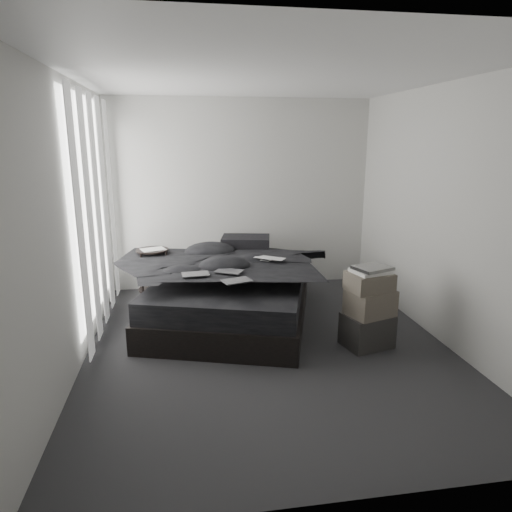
{
  "coord_description": "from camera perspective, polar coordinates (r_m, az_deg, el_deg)",
  "views": [
    {
      "loc": [
        -0.8,
        -4.21,
        2.05
      ],
      "look_at": [
        0.0,
        0.8,
        0.75
      ],
      "focal_mm": 32.0,
      "sensor_mm": 36.0,
      "label": 1
    }
  ],
  "objects": [
    {
      "name": "floor",
      "position": [
        4.75,
        1.55,
        -11.19
      ],
      "size": [
        3.6,
        4.2,
        0.01
      ],
      "primitive_type": "cube",
      "color": "#29292B",
      "rests_on": "ground"
    },
    {
      "name": "ceiling",
      "position": [
        4.32,
        1.8,
        21.68
      ],
      "size": [
        3.6,
        4.2,
        0.01
      ],
      "primitive_type": "cube",
      "color": "white",
      "rests_on": "ground"
    },
    {
      "name": "wall_back",
      "position": [
        6.41,
        -1.85,
        7.63
      ],
      "size": [
        3.6,
        0.01,
        2.6
      ],
      "primitive_type": "cube",
      "color": "beige",
      "rests_on": "ground"
    },
    {
      "name": "wall_front",
      "position": [
        2.38,
        11.1,
        -4.25
      ],
      "size": [
        3.6,
        0.01,
        2.6
      ],
      "primitive_type": "cube",
      "color": "beige",
      "rests_on": "ground"
    },
    {
      "name": "wall_left",
      "position": [
        4.39,
        -22.12,
        3.48
      ],
      "size": [
        0.01,
        4.2,
        2.6
      ],
      "primitive_type": "cube",
      "color": "beige",
      "rests_on": "ground"
    },
    {
      "name": "wall_right",
      "position": [
        5.01,
        22.43,
        4.67
      ],
      "size": [
        0.01,
        4.2,
        2.6
      ],
      "primitive_type": "cube",
      "color": "beige",
      "rests_on": "ground"
    },
    {
      "name": "window_left",
      "position": [
        5.25,
        -19.84,
        5.86
      ],
      "size": [
        0.02,
        2.0,
        2.3
      ],
      "primitive_type": "cube",
      "color": "white",
      "rests_on": "wall_left"
    },
    {
      "name": "curtain_left",
      "position": [
        5.25,
        -19.24,
        5.14
      ],
      "size": [
        0.06,
        2.12,
        2.48
      ],
      "primitive_type": "cube",
      "color": "white",
      "rests_on": "wall_left"
    },
    {
      "name": "bed",
      "position": [
        5.37,
        -2.94,
        -6.38
      ],
      "size": [
        2.24,
        2.59,
        0.3
      ],
      "primitive_type": "cube",
      "rotation": [
        0.0,
        0.0,
        -0.3
      ],
      "color": "black",
      "rests_on": "floor"
    },
    {
      "name": "mattress",
      "position": [
        5.28,
        -2.98,
        -3.68
      ],
      "size": [
        2.16,
        2.51,
        0.23
      ],
      "primitive_type": "cube",
      "rotation": [
        0.0,
        0.0,
        -0.3
      ],
      "color": "black",
      "rests_on": "bed"
    },
    {
      "name": "duvet",
      "position": [
        5.16,
        -3.12,
        -1.28
      ],
      "size": [
        2.1,
        2.27,
        0.26
      ],
      "primitive_type": "imported",
      "rotation": [
        0.0,
        0.0,
        -0.3
      ],
      "color": "black",
      "rests_on": "mattress"
    },
    {
      "name": "pillow_lower",
      "position": [
        6.04,
        -1.94,
        0.54
      ],
      "size": [
        0.76,
        0.62,
        0.15
      ],
      "primitive_type": "cube",
      "rotation": [
        0.0,
        0.0,
        -0.3
      ],
      "color": "black",
      "rests_on": "mattress"
    },
    {
      "name": "pillow_upper",
      "position": [
        5.98,
        -1.29,
        1.8
      ],
      "size": [
        0.69,
        0.54,
        0.14
      ],
      "primitive_type": "cube",
      "rotation": [
        0.0,
        0.0,
        -0.2
      ],
      "color": "black",
      "rests_on": "pillow_lower"
    },
    {
      "name": "laptop",
      "position": [
        5.17,
        1.49,
        0.37
      ],
      "size": [
        0.42,
        0.39,
        0.03
      ],
      "primitive_type": "imported",
      "rotation": [
        0.0,
        0.0,
        -0.62
      ],
      "color": "silver",
      "rests_on": "duvet"
    },
    {
      "name": "comic_a",
      "position": [
        4.69,
        -7.6,
        -1.33
      ],
      "size": [
        0.29,
        0.2,
        0.01
      ],
      "primitive_type": "cube",
      "rotation": [
        0.0,
        0.0,
        0.08
      ],
      "color": "black",
      "rests_on": "duvet"
    },
    {
      "name": "comic_b",
      "position": [
        4.76,
        -3.39,
        -0.9
      ],
      "size": [
        0.33,
        0.29,
        0.01
      ],
      "primitive_type": "cube",
      "rotation": [
        0.0,
        0.0,
        -0.51
      ],
      "color": "black",
      "rests_on": "duvet"
    },
    {
      "name": "comic_c",
      "position": [
        4.43,
        -2.46,
        -1.96
      ],
      "size": [
        0.32,
        0.26,
        0.01
      ],
      "primitive_type": "cube",
      "rotation": [
        0.0,
        0.0,
        0.31
      ],
      "color": "black",
      "rests_on": "duvet"
    },
    {
      "name": "side_stand",
      "position": [
        5.85,
        -12.65,
        -2.74
      ],
      "size": [
        0.46,
        0.46,
        0.73
      ],
      "primitive_type": "cylinder",
      "rotation": [
        0.0,
        0.0,
        0.17
      ],
      "color": "black",
      "rests_on": "floor"
    },
    {
      "name": "papers",
      "position": [
        5.74,
        -12.74,
        0.79
      ],
      "size": [
        0.34,
        0.29,
        0.01
      ],
      "primitive_type": "cube",
      "rotation": [
        0.0,
        0.0,
        0.35
      ],
      "color": "white",
      "rests_on": "side_stand"
    },
    {
      "name": "floor_books",
      "position": [
        5.56,
        -9.77,
        -6.61
      ],
      "size": [
        0.21,
        0.26,
        0.16
      ],
      "primitive_type": "cube",
      "rotation": [
        0.0,
        0.0,
        0.3
      ],
      "color": "black",
      "rests_on": "floor"
    },
    {
      "name": "box_lower",
      "position": [
        4.83,
        13.7,
        -8.98
      ],
      "size": [
        0.53,
        0.46,
        0.34
      ],
      "primitive_type": "cube",
      "rotation": [
        0.0,
        0.0,
        0.25
      ],
      "color": "#242424",
      "rests_on": "floor"
    },
    {
      "name": "box_mid",
      "position": [
        4.72,
        14.09,
        -5.66
      ],
      "size": [
        0.51,
        0.46,
        0.26
      ],
      "primitive_type": "cube",
      "rotation": [
        0.0,
        0.0,
        0.32
      ],
      "color": "#595046",
      "rests_on": "box_lower"
    },
    {
      "name": "box_upper",
      "position": [
        4.65,
        13.98,
        -3.12
      ],
      "size": [
        0.47,
        0.4,
        0.18
      ],
      "primitive_type": "cube",
      "rotation": [
        0.0,
        0.0,
        0.2
      ],
      "color": "#595046",
      "rests_on": "box_mid"
    },
    {
      "name": "art_book_white",
      "position": [
        4.62,
        14.16,
        -1.83
      ],
      "size": [
        0.41,
        0.36,
        0.03
      ],
      "primitive_type": "cube",
      "rotation": [
        0.0,
        0.0,
        0.25
      ],
      "color": "silver",
      "rests_on": "box_upper"
    },
    {
      "name": "art_book_snake",
      "position": [
        4.61,
        14.36,
        -1.45
      ],
      "size": [
        0.41,
        0.37,
        0.03
      ],
      "primitive_type": "cube",
      "rotation": [
        0.0,
        0.0,
        0.36
      ],
      "color": "silver",
      "rests_on": "art_book_white"
    }
  ]
}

